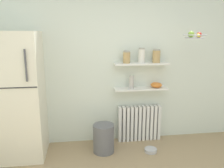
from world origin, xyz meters
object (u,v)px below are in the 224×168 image
shelf_bowl (156,85)px  vase (131,82)px  trash_bin (104,138)px  hanging_fruit_basket (195,35)px  storage_jar_0 (127,57)px  refrigerator (18,96)px  pet_food_bowl (151,150)px  radiator (139,123)px  storage_jar_2 (156,56)px  storage_jar_1 (142,56)px

shelf_bowl → vase: bearing=180.0°
trash_bin → hanging_fruit_basket: 1.99m
storage_jar_0 → vase: size_ratio=0.94×
refrigerator → storage_jar_0: refrigerator is taller
pet_food_bowl → storage_jar_0: bearing=128.7°
storage_jar_0 → pet_food_bowl: size_ratio=1.00×
radiator → trash_bin: size_ratio=1.64×
storage_jar_0 → storage_jar_2: storage_jar_2 is taller
refrigerator → hanging_fruit_basket: (2.48, -0.15, 0.83)m
refrigerator → storage_jar_0: size_ratio=9.50×
storage_jar_1 → storage_jar_2: storage_jar_1 is taller
trash_bin → vase: bearing=31.0°
radiator → storage_jar_0: (-0.24, -0.03, 1.10)m
vase → trash_bin: vase is taller
storage_jar_2 → shelf_bowl: (0.02, 0.00, -0.46)m
pet_food_bowl → hanging_fruit_basket: hanging_fruit_basket is taller
storage_jar_0 → shelf_bowl: size_ratio=1.03×
storage_jar_0 → vase: (0.08, 0.00, -0.39)m
radiator → storage_jar_2: (0.24, -0.03, 1.11)m
pet_food_bowl → storage_jar_1: bearing=101.2°
storage_jar_2 → hanging_fruit_basket: bearing=-39.4°
vase → shelf_bowl: (0.41, 0.00, -0.06)m
radiator → storage_jar_1: 1.12m
storage_jar_2 → hanging_fruit_basket: size_ratio=0.65×
storage_jar_1 → trash_bin: bearing=-155.7°
storage_jar_1 → pet_food_bowl: bearing=-78.8°
refrigerator → storage_jar_0: 1.67m
trash_bin → pet_food_bowl: 0.74m
storage_jar_1 → trash_bin: (-0.63, -0.28, -1.20)m
storage_jar_1 → pet_food_bowl: 1.45m
shelf_bowl → radiator: bearing=173.3°
storage_jar_0 → trash_bin: size_ratio=0.44×
storage_jar_1 → vase: size_ratio=1.15×
storage_jar_1 → vase: 0.44m
trash_bin → radiator: bearing=26.6°
shelf_bowl → pet_food_bowl: bearing=-114.5°
storage_jar_0 → storage_jar_1: (0.24, 0.00, 0.02)m
hanging_fruit_basket → radiator: bearing=150.1°
radiator → pet_food_bowl: radiator is taller
storage_jar_1 → shelf_bowl: bearing=-0.0°
refrigerator → vase: (1.66, 0.20, 0.11)m
storage_jar_2 → vase: storage_jar_2 is taller
shelf_bowl → hanging_fruit_basket: 0.95m
vase → trash_bin: bearing=-149.0°
storage_jar_1 → pet_food_bowl: size_ratio=1.22×
pet_food_bowl → hanging_fruit_basket: bearing=3.9°
pet_food_bowl → shelf_bowl: bearing=65.5°
refrigerator → pet_food_bowl: bearing=-5.6°
storage_jar_1 → trash_bin: 1.39m
storage_jar_0 → shelf_bowl: (0.49, 0.00, -0.45)m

